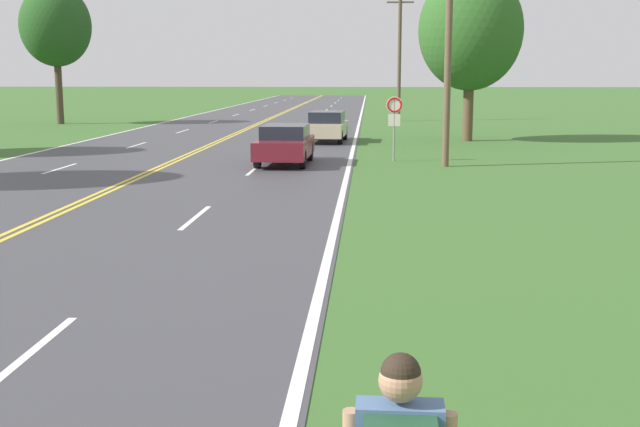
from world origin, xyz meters
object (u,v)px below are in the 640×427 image
Objects in this scene: tree_behind_sign at (471,31)px; car_champagne_sedan_mid_near at (327,126)px; tree_right_cluster at (55,26)px; traffic_sign at (394,113)px; car_maroon_sedan_approaching at (285,144)px.

tree_behind_sign reaches higher than car_champagne_sedan_mid_near.
traffic_sign is at bearing -45.55° from tree_right_cluster.
tree_right_cluster reaches higher than tree_behind_sign.
traffic_sign is 4.21m from car_maroon_sedan_approaching.
tree_right_cluster is at bearing -122.65° from car_champagne_sedan_mid_near.
traffic_sign is 10.66m from tree_behind_sign.
tree_right_cluster is 2.02× the size of car_champagne_sedan_mid_near.
tree_behind_sign is 0.92× the size of tree_right_cluster.
traffic_sign is 0.56× the size of car_maroon_sedan_approaching.
car_champagne_sedan_mid_near reaches higher than car_maroon_sedan_approaching.
car_champagne_sedan_mid_near is (0.97, 9.68, 0.01)m from car_maroon_sedan_approaching.
tree_behind_sign is at bearing 145.22° from car_maroon_sedan_approaching.
tree_behind_sign is 1.90× the size of car_maroon_sedan_approaching.
car_maroon_sedan_approaching is (-3.89, -1.24, -1.04)m from traffic_sign.
traffic_sign is at bearing 21.91° from car_champagne_sedan_mid_near.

